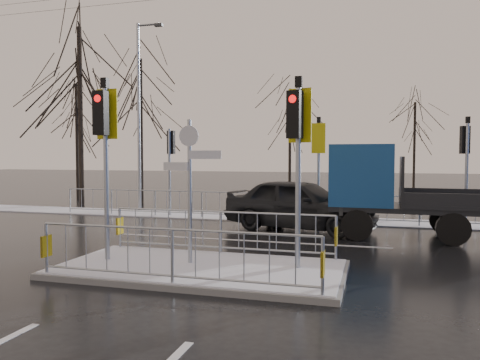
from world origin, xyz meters
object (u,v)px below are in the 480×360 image
(traffic_island, at_px, (199,254))
(car_far_lane, at_px, (300,204))
(flatbed_truck, at_px, (392,188))
(street_lamp_left, at_px, (140,109))

(traffic_island, bearing_deg, car_far_lane, 79.33)
(car_far_lane, distance_m, flatbed_truck, 2.96)
(car_far_lane, xyz_separation_m, street_lamp_left, (-7.58, 3.33, 3.64))
(traffic_island, distance_m, car_far_lane, 6.28)
(car_far_lane, relative_size, flatbed_truck, 0.83)
(traffic_island, xyz_separation_m, flatbed_truck, (4.01, 5.65, 1.09))
(car_far_lane, bearing_deg, street_lamp_left, 81.47)
(traffic_island, distance_m, street_lamp_left, 12.17)
(street_lamp_left, bearing_deg, traffic_island, -55.93)
(flatbed_truck, height_order, street_lamp_left, street_lamp_left)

